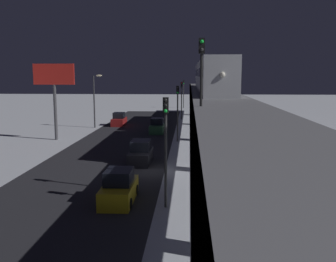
% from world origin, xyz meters
% --- Properties ---
extents(ground_plane, '(240.00, 240.00, 0.00)m').
position_xyz_m(ground_plane, '(0.00, 0.00, 0.00)').
color(ground_plane, silver).
extents(avenue_asphalt, '(11.00, 100.57, 0.01)m').
position_xyz_m(avenue_asphalt, '(4.14, 0.00, 0.00)').
color(avenue_asphalt, '#28282D').
rests_on(avenue_asphalt, ground_plane).
extents(elevated_railway, '(5.00, 100.57, 5.78)m').
position_xyz_m(elevated_railway, '(-5.72, 0.00, 4.98)').
color(elevated_railway, slate).
rests_on(elevated_railway, ground_plane).
extents(subway_train, '(2.94, 36.87, 3.40)m').
position_xyz_m(subway_train, '(-5.81, -18.54, 7.56)').
color(subway_train, '#B7BABF').
rests_on(subway_train, elevated_railway).
extents(rail_signal, '(0.36, 0.41, 4.00)m').
position_xyz_m(rail_signal, '(-3.99, 6.65, 8.51)').
color(rail_signal, black).
rests_on(rail_signal, elevated_railway).
extents(sedan_yellow, '(1.91, 4.33, 1.97)m').
position_xyz_m(sedan_yellow, '(0.94, 7.31, 0.78)').
color(sedan_yellow, gold).
rests_on(sedan_yellow, ground_plane).
extents(sedan_red, '(1.80, 4.08, 1.97)m').
position_xyz_m(sedan_red, '(7.34, -27.57, 0.80)').
color(sedan_red, '#A51E1E').
rests_on(sedan_red, ground_plane).
extents(sedan_green, '(1.80, 4.24, 1.97)m').
position_xyz_m(sedan_green, '(0.94, -20.48, 0.80)').
color(sedan_green, '#2D6038').
rests_on(sedan_green, ground_plane).
extents(sedan_black, '(1.80, 4.60, 1.97)m').
position_xyz_m(sedan_black, '(0.94, -3.08, 0.80)').
color(sedan_black, black).
rests_on(sedan_black, ground_plane).
extents(traffic_light_near, '(0.32, 0.44, 6.40)m').
position_xyz_m(traffic_light_near, '(-1.96, 8.23, 4.20)').
color(traffic_light_near, '#2D2D2D').
rests_on(traffic_light_near, ground_plane).
extents(traffic_light_mid, '(0.32, 0.44, 6.40)m').
position_xyz_m(traffic_light_mid, '(-1.96, -13.99, 4.20)').
color(traffic_light_mid, '#2D2D2D').
rests_on(traffic_light_mid, ground_plane).
extents(traffic_light_far, '(0.32, 0.44, 6.40)m').
position_xyz_m(traffic_light_far, '(-1.96, -36.21, 4.20)').
color(traffic_light_far, '#2D2D2D').
rests_on(traffic_light_far, ground_plane).
extents(traffic_light_distant, '(0.32, 0.44, 6.40)m').
position_xyz_m(traffic_light_distant, '(-1.96, -58.44, 4.20)').
color(traffic_light_distant, '#2D2D2D').
rests_on(traffic_light_distant, ground_plane).
extents(commercial_billboard, '(4.80, 0.36, 8.90)m').
position_xyz_m(commercial_billboard, '(12.42, -14.39, 6.83)').
color(commercial_billboard, '#4C4C51').
rests_on(commercial_billboard, ground_plane).
extents(street_lamp_far, '(1.35, 0.44, 7.65)m').
position_xyz_m(street_lamp_far, '(10.21, -25.00, 4.81)').
color(street_lamp_far, '#38383D').
rests_on(street_lamp_far, ground_plane).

